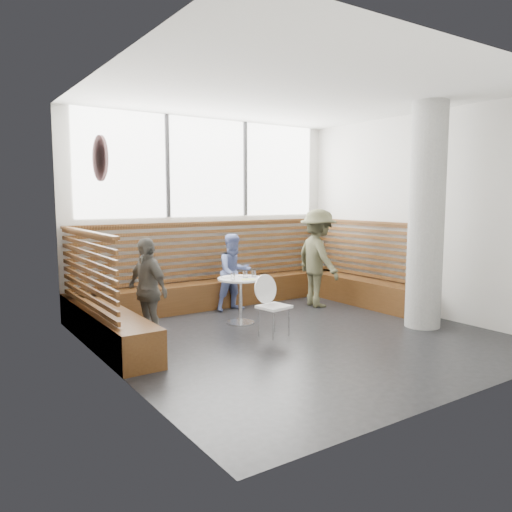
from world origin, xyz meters
TOP-DOWN VIEW (x-y plane):
  - room at (0.00, 0.00)m, footprint 5.00×5.00m
  - booth at (0.00, 1.77)m, footprint 5.00×2.50m
  - concrete_column at (1.85, -0.60)m, footprint 0.50×0.50m
  - wall_art at (-2.46, 0.40)m, footprint 0.03×0.50m
  - cafe_table at (-0.26, 1.03)m, footprint 0.67×0.67m
  - cafe_chair at (-0.25, 0.25)m, footprint 0.40×0.39m
  - adult_man at (1.49, 1.30)m, footprint 0.79×1.17m
  - child_back at (0.12, 1.83)m, footprint 0.62×0.48m
  - child_left at (-1.75, 0.92)m, footprint 0.49×0.85m
  - plate_near at (-0.41, 1.17)m, footprint 0.19×0.19m
  - plate_far at (-0.14, 1.12)m, footprint 0.19×0.19m
  - glass_left at (-0.45, 0.93)m, footprint 0.06×0.06m
  - glass_mid at (-0.20, 0.98)m, footprint 0.07×0.07m
  - glass_right at (-0.04, 1.01)m, footprint 0.07×0.07m
  - menu_card at (-0.25, 0.83)m, footprint 0.24×0.21m

SIDE VIEW (x-z plane):
  - booth at x=0.00m, z-range -0.31..1.13m
  - cafe_chair at x=-0.25m, z-range 0.07..0.90m
  - cafe_table at x=-0.26m, z-range 0.15..0.84m
  - child_back at x=0.12m, z-range 0.00..1.28m
  - child_left at x=-1.75m, z-range 0.00..1.36m
  - menu_card at x=-0.25m, z-range 0.69..0.69m
  - plate_near at x=-0.41m, z-range 0.69..0.70m
  - plate_far at x=-0.14m, z-range 0.69..0.70m
  - glass_left at x=-0.45m, z-range 0.69..0.79m
  - glass_right at x=-0.04m, z-range 0.69..0.79m
  - glass_mid at x=-0.20m, z-range 0.69..0.80m
  - adult_man at x=1.49m, z-range 0.00..1.68m
  - concrete_column at x=1.85m, z-range 0.00..3.20m
  - room at x=0.00m, z-range 0.00..3.20m
  - wall_art at x=-2.46m, z-range 2.05..2.55m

